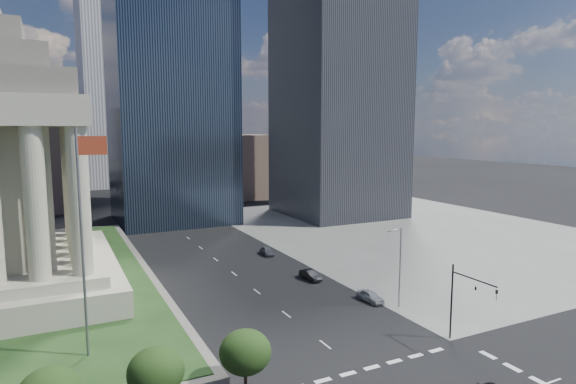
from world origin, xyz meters
TOP-DOWN VIEW (x-y plane):
  - ground at (0.00, 100.00)m, footprint 500.00×500.00m
  - sidewalk_ne at (46.00, 60.00)m, footprint 68.00×90.00m
  - flagpole at (-21.83, 24.00)m, footprint 2.52×0.24m
  - midrise_glass at (2.00, 95.00)m, footprint 26.00×26.00m
  - highrise_ne at (42.00, 85.00)m, footprint 26.00×28.00m
  - building_filler_ne at (32.00, 130.00)m, footprint 20.00×30.00m
  - building_filler_nw at (-30.00, 130.00)m, footprint 24.00×30.00m
  - traffic_signal_ne at (12.50, 13.70)m, footprint 0.30×5.74m
  - street_lamp_north at (13.33, 25.00)m, footprint 2.13×0.22m
  - parked_sedan_near at (11.50, 28.13)m, footprint 4.21×1.96m
  - parked_sedan_mid at (9.00, 39.37)m, footprint 4.30×1.76m
  - parked_sedan_far at (9.00, 54.98)m, footprint 2.15×4.36m

SIDE VIEW (x-z plane):
  - ground at x=0.00m, z-range 0.00..0.00m
  - sidewalk_ne at x=46.00m, z-range 0.00..0.03m
  - parked_sedan_mid at x=9.00m, z-range 0.00..1.38m
  - parked_sedan_near at x=11.50m, z-range 0.00..1.39m
  - parked_sedan_far at x=9.00m, z-range 0.00..1.43m
  - traffic_signal_ne at x=12.50m, z-range 1.25..9.25m
  - street_lamp_north at x=13.33m, z-range 0.66..10.66m
  - building_filler_ne at x=32.00m, z-range 0.00..20.00m
  - flagpole at x=-21.83m, z-range 3.11..23.11m
  - building_filler_nw at x=-30.00m, z-range 0.00..28.00m
  - midrise_glass at x=2.00m, z-range 0.00..60.00m
  - highrise_ne at x=42.00m, z-range 0.00..100.00m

